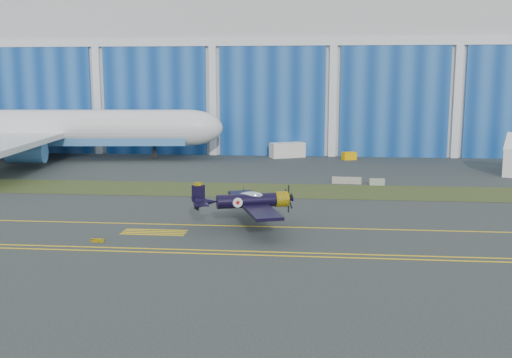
# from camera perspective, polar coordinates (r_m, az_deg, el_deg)

# --- Properties ---
(ground) EXTENTS (260.00, 260.00, 0.00)m
(ground) POSITION_cam_1_polar(r_m,az_deg,el_deg) (62.75, 8.45, -3.58)
(ground) COLOR #303837
(ground) RESTS_ON ground
(grass_median) EXTENTS (260.00, 10.00, 0.02)m
(grass_median) POSITION_cam_1_polar(r_m,az_deg,el_deg) (76.44, 7.93, -1.19)
(grass_median) COLOR #475128
(grass_median) RESTS_ON ground
(hangar) EXTENTS (220.00, 45.70, 30.00)m
(hangar) POSITION_cam_1_polar(r_m,az_deg,el_deg) (132.88, 7.06, 9.82)
(hangar) COLOR silver
(hangar) RESTS_ON ground
(taxiway_centreline) EXTENTS (200.00, 0.20, 0.02)m
(taxiway_centreline) POSITION_cam_1_polar(r_m,az_deg,el_deg) (57.90, 8.69, -4.69)
(taxiway_centreline) COLOR yellow
(taxiway_centreline) RESTS_ON ground
(edge_line_near) EXTENTS (80.00, 0.20, 0.02)m
(edge_line_near) POSITION_cam_1_polar(r_m,az_deg,el_deg) (48.76, 9.29, -7.42)
(edge_line_near) COLOR yellow
(edge_line_near) RESTS_ON ground
(edge_line_far) EXTENTS (80.00, 0.20, 0.02)m
(edge_line_far) POSITION_cam_1_polar(r_m,az_deg,el_deg) (49.72, 9.22, -7.09)
(edge_line_far) COLOR yellow
(edge_line_far) RESTS_ON ground
(hold_short_ladder) EXTENTS (6.00, 2.40, 0.02)m
(hold_short_ladder) POSITION_cam_1_polar(r_m,az_deg,el_deg) (56.73, -9.67, -5.01)
(hold_short_ladder) COLOR yellow
(hold_short_ladder) RESTS_ON ground
(guard_board_left) EXTENTS (1.20, 0.15, 0.35)m
(guard_board_left) POSITION_cam_1_polar(r_m,az_deg,el_deg) (54.30, -14.85, -5.68)
(guard_board_left) COLOR yellow
(guard_board_left) RESTS_ON ground
(warbird) EXTENTS (14.61, 16.04, 3.93)m
(warbird) POSITION_cam_1_polar(r_m,az_deg,el_deg) (57.16, -0.87, -2.08)
(warbird) COLOR black
(warbird) RESTS_ON ground
(jetliner) EXTENTS (77.52, 67.93, 24.88)m
(jetliner) POSITION_cam_1_polar(r_m,az_deg,el_deg) (111.68, -19.95, 8.10)
(jetliner) COLOR white
(jetliner) RESTS_ON ground
(shipping_container) EXTENTS (6.65, 4.85, 2.68)m
(shipping_container) POSITION_cam_1_polar(r_m,az_deg,el_deg) (108.86, 3.00, 2.78)
(shipping_container) COLOR silver
(shipping_container) RESTS_ON ground
(tug) EXTENTS (2.68, 2.20, 1.35)m
(tug) POSITION_cam_1_polar(r_m,az_deg,el_deg) (106.91, 8.86, 2.19)
(tug) COLOR #FBAE00
(tug) RESTS_ON ground
(barrier_a) EXTENTS (2.06, 0.84, 0.90)m
(barrier_a) POSITION_cam_1_polar(r_m,az_deg,el_deg) (82.35, 7.96, -0.12)
(barrier_a) COLOR #9F9F8B
(barrier_a) RESTS_ON ground
(barrier_b) EXTENTS (2.06, 0.83, 0.90)m
(barrier_b) POSITION_cam_1_polar(r_m,az_deg,el_deg) (82.39, 9.31, -0.15)
(barrier_b) COLOR #9E978D
(barrier_b) RESTS_ON ground
(barrier_c) EXTENTS (2.04, 0.74, 0.90)m
(barrier_c) POSITION_cam_1_polar(r_m,az_deg,el_deg) (81.82, 11.45, -0.28)
(barrier_c) COLOR gray
(barrier_c) RESTS_ON ground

